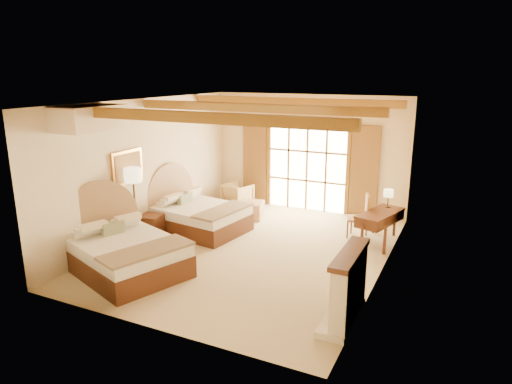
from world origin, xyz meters
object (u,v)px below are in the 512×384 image
Objects in this scene: bed_far at (195,214)px; armchair at (238,195)px; nightstand at (152,227)px; bed_near at (121,250)px; desk at (379,226)px.

bed_far is 2.30m from armchair.
armchair is at bearing 72.65° from nightstand.
bed_near is 4.97m from armchair.
armchair is 4.46m from desk.
desk is (4.25, 1.06, -0.02)m from bed_far.
bed_near reaches higher than desk.
armchair reaches higher than nightstand.
armchair is at bearing 179.79° from desk.
armchair is (0.55, 3.27, 0.04)m from nightstand.
desk is at bearing -179.65° from armchair.
desk is at bearing 21.97° from bed_far.
bed_near is at bearing -81.57° from bed_far.
armchair is (-0.03, 2.30, -0.09)m from bed_far.
nightstand is 0.79× the size of armchair.
bed_far reaches higher than desk.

